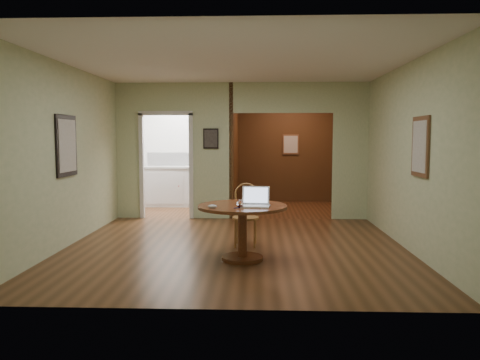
{
  "coord_description": "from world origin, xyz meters",
  "views": [
    {
      "loc": [
        0.33,
        -6.77,
        1.62
      ],
      "look_at": [
        0.08,
        -0.2,
        1.02
      ],
      "focal_mm": 35.0,
      "sensor_mm": 36.0,
      "label": 1
    }
  ],
  "objects_px": {
    "chair": "(246,211)",
    "open_laptop": "(256,201)",
    "dining_table": "(242,219)",
    "closed_laptop": "(250,201)"
  },
  "relations": [
    {
      "from": "chair",
      "to": "closed_laptop",
      "type": "xyz_separation_m",
      "value": [
        0.08,
        -0.61,
        0.23
      ]
    },
    {
      "from": "chair",
      "to": "closed_laptop",
      "type": "height_order",
      "value": "chair"
    },
    {
      "from": "open_laptop",
      "to": "closed_laptop",
      "type": "distance_m",
      "value": 0.36
    },
    {
      "from": "dining_table",
      "to": "closed_laptop",
      "type": "relative_size",
      "value": 3.58
    },
    {
      "from": "dining_table",
      "to": "open_laptop",
      "type": "height_order",
      "value": "open_laptop"
    },
    {
      "from": "closed_laptop",
      "to": "chair",
      "type": "bearing_deg",
      "value": 96.02
    },
    {
      "from": "dining_table",
      "to": "closed_laptop",
      "type": "height_order",
      "value": "closed_laptop"
    },
    {
      "from": "closed_laptop",
      "to": "dining_table",
      "type": "bearing_deg",
      "value": -112.76
    },
    {
      "from": "chair",
      "to": "open_laptop",
      "type": "height_order",
      "value": "open_laptop"
    },
    {
      "from": "dining_table",
      "to": "chair",
      "type": "height_order",
      "value": "chair"
    }
  ]
}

